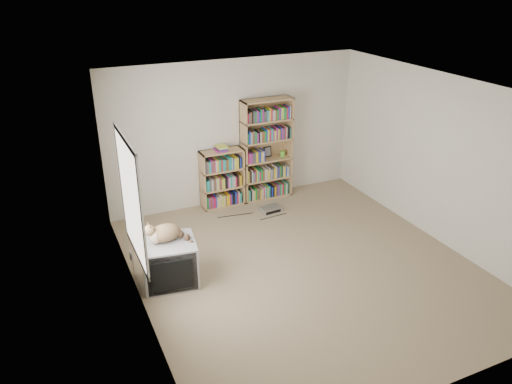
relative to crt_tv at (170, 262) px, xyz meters
name	(u,v)px	position (x,y,z in m)	size (l,w,h in m)	color
floor	(304,267)	(1.80, -0.44, -0.30)	(4.50, 5.00, 0.01)	tan
wall_back	(235,132)	(1.80, 2.06, 0.95)	(4.50, 0.02, 2.50)	silver
wall_front	(449,288)	(1.80, -2.94, 0.95)	(4.50, 0.02, 2.50)	silver
wall_left	(135,218)	(-0.45, -0.44, 0.95)	(0.02, 5.00, 2.50)	silver
wall_right	(440,160)	(4.05, -0.44, 0.95)	(0.02, 5.00, 2.50)	silver
ceiling	(312,90)	(1.80, -0.44, 2.20)	(4.50, 5.00, 0.02)	white
window	(131,199)	(-0.44, -0.24, 1.10)	(0.02, 1.22, 1.52)	white
crt_tv	(170,262)	(0.00, 0.00, 0.00)	(0.78, 0.72, 0.60)	gray
cat	(169,235)	(0.03, 0.02, 0.39)	(0.64, 0.45, 0.50)	#342215
bookcase_tall	(266,152)	(2.33, 1.92, 0.56)	(0.91, 0.30, 1.81)	tan
bookcase_short	(222,180)	(1.48, 1.92, 0.18)	(0.74, 0.30, 1.02)	tan
book_stack	(221,148)	(1.48, 1.91, 0.76)	(0.19, 0.25, 0.08)	#B81838
green_mug	(282,153)	(2.64, 1.90, 0.49)	(0.09, 0.09, 0.10)	#63BF36
framed_print	(267,151)	(2.39, 2.00, 0.53)	(0.14, 0.01, 0.18)	black
dvd_player	(271,209)	(2.14, 1.32, -0.26)	(0.34, 0.24, 0.08)	#9F9FA3
wall_outlet	(131,255)	(-0.44, 0.34, 0.02)	(0.01, 0.08, 0.13)	silver
floor_cables	(269,214)	(2.07, 1.23, -0.29)	(1.20, 0.70, 0.01)	black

